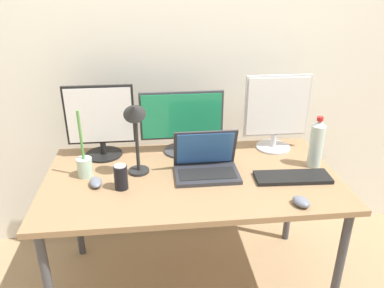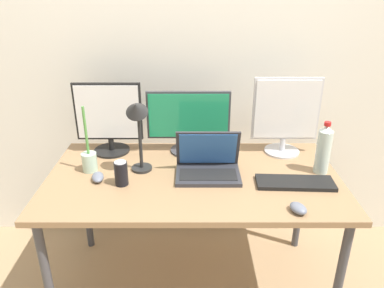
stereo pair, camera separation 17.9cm
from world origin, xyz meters
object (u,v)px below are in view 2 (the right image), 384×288
object	(u,v)px
mouse_by_keyboard	(96,177)
soda_can_near_keyboard	(120,173)
keyboard_main	(294,182)
water_bottle	(322,149)
desk_lamp	(136,123)
monitor_right	(284,115)
work_desk	(192,186)
mouse_by_laptop	(297,208)
monitor_left	(107,118)
bamboo_vase	(88,160)
monitor_center	(187,121)
laptop_silver	(207,165)

from	to	relation	value
mouse_by_keyboard	soda_can_near_keyboard	size ratio (longest dim) A/B	0.81
keyboard_main	water_bottle	world-z (taller)	water_bottle
desk_lamp	monitor_right	bearing A→B (deg)	17.93
work_desk	mouse_by_laptop	world-z (taller)	mouse_by_laptop
work_desk	soda_can_near_keyboard	xyz separation A→B (m)	(-0.36, -0.09, 0.13)
desk_lamp	monitor_left	bearing A→B (deg)	127.50
bamboo_vase	soda_can_near_keyboard	bearing A→B (deg)	-36.89
monitor_left	desk_lamp	world-z (taller)	desk_lamp
soda_can_near_keyboard	mouse_by_keyboard	bearing A→B (deg)	162.18
monitor_left	mouse_by_laptop	bearing A→B (deg)	-33.42
monitor_center	monitor_right	distance (m)	0.55
work_desk	monitor_left	bearing A→B (deg)	148.86
work_desk	water_bottle	bearing A→B (deg)	3.23
monitor_center	desk_lamp	xyz separation A→B (m)	(-0.25, -0.27, 0.09)
water_bottle	bamboo_vase	xyz separation A→B (m)	(-1.23, 0.02, -0.07)
monitor_left	soda_can_near_keyboard	world-z (taller)	monitor_left
monitor_right	mouse_by_keyboard	xyz separation A→B (m)	(-1.01, -0.33, -0.21)
water_bottle	mouse_by_laptop	bearing A→B (deg)	-120.03
work_desk	desk_lamp	distance (m)	0.45
monitor_left	keyboard_main	bearing A→B (deg)	-21.21
work_desk	soda_can_near_keyboard	distance (m)	0.39
desk_lamp	mouse_by_laptop	bearing A→B (deg)	-25.66
mouse_by_laptop	bamboo_vase	distance (m)	1.08
monitor_center	laptop_silver	distance (m)	0.33
monitor_right	mouse_by_laptop	size ratio (longest dim) A/B	4.88
laptop_silver	mouse_by_keyboard	world-z (taller)	laptop_silver
work_desk	mouse_by_laptop	distance (m)	0.57
monitor_left	mouse_by_laptop	xyz separation A→B (m)	(0.94, -0.62, -0.19)
monitor_right	mouse_by_laptop	bearing A→B (deg)	-95.83
monitor_left	mouse_by_keyboard	size ratio (longest dim) A/B	4.05
keyboard_main	water_bottle	bearing A→B (deg)	40.84
monitor_right	laptop_silver	xyz separation A→B (m)	(-0.45, -0.27, -0.18)
work_desk	mouse_by_laptop	bearing A→B (deg)	-35.68
monitor_left	desk_lamp	distance (m)	0.35
bamboo_vase	desk_lamp	distance (m)	0.35
soda_can_near_keyboard	monitor_left	bearing A→B (deg)	108.15
laptop_silver	desk_lamp	xyz separation A→B (m)	(-0.35, 0.01, 0.23)
mouse_by_keyboard	water_bottle	distance (m)	1.17
keyboard_main	soda_can_near_keyboard	size ratio (longest dim) A/B	3.05
work_desk	keyboard_main	bearing A→B (deg)	-10.38
monitor_right	mouse_by_keyboard	size ratio (longest dim) A/B	4.36
monitor_right	mouse_by_keyboard	distance (m)	1.09
laptop_silver	soda_can_near_keyboard	distance (m)	0.45
monitor_right	keyboard_main	world-z (taller)	monitor_right
work_desk	monitor_right	size ratio (longest dim) A/B	3.39
monitor_center	desk_lamp	world-z (taller)	desk_lamp
laptop_silver	water_bottle	xyz separation A→B (m)	(0.60, 0.02, 0.08)
monitor_center	laptop_silver	world-z (taller)	monitor_center
soda_can_near_keyboard	monitor_center	bearing A→B (deg)	49.45
work_desk	mouse_by_keyboard	distance (m)	0.50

